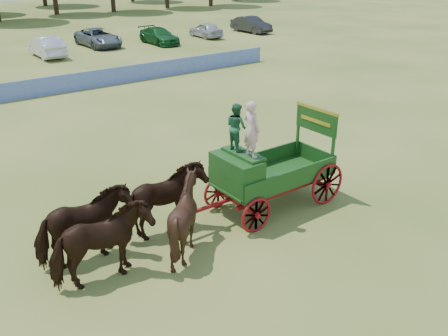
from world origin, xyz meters
The scene contains 8 objects.
ground centered at (0.00, 0.00, 0.00)m, with size 160.00×160.00×0.00m, color #998E45.
horse_lead_left centered at (-8.77, -0.40, 1.06)m, with size 1.14×2.50×2.11m, color black.
horse_lead_right centered at (-8.77, 0.70, 1.06)m, with size 1.14×2.50×2.11m, color black.
horse_wheel_left centered at (-6.37, -0.40, 1.06)m, with size 1.71×1.92×2.12m, color black.
horse_wheel_right centered at (-6.37, 0.70, 1.06)m, with size 1.14×2.50×2.11m, color black.
farm_dray centered at (-3.40, 0.16, 1.61)m, with size 6.00×2.00×3.81m.
sponsor_banner centered at (-1.00, 18.00, 0.53)m, with size 26.00×0.08×1.05m, color #2241B8.
parked_cars centered at (-2.99, 30.25, 0.74)m, with size 48.49×7.17×1.58m.
Camera 1 is at (-12.57, -10.50, 7.66)m, focal length 40.00 mm.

